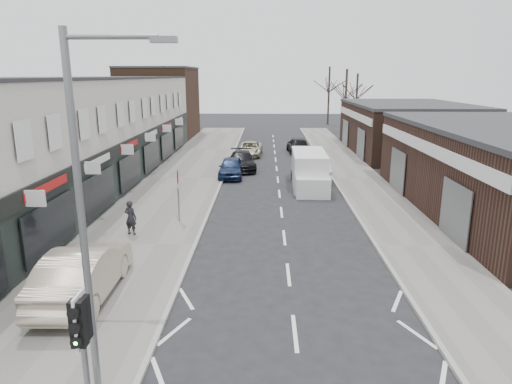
# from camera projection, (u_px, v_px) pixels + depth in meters

# --- Properties ---
(ground) EXTENTS (160.00, 160.00, 0.00)m
(ground) POSITION_uv_depth(u_px,v_px,m) (300.00, 377.00, 11.23)
(ground) COLOR black
(ground) RESTS_ON ground
(pavement_left) EXTENTS (5.50, 64.00, 0.12)m
(pavement_left) POSITION_uv_depth(u_px,v_px,m) (184.00, 178.00, 32.67)
(pavement_left) COLOR slate
(pavement_left) RESTS_ON ground
(pavement_right) EXTENTS (3.50, 64.00, 0.12)m
(pavement_right) POSITION_uv_depth(u_px,v_px,m) (359.00, 179.00, 32.40)
(pavement_right) COLOR slate
(pavement_right) RESTS_ON ground
(shop_terrace_left) EXTENTS (8.00, 41.00, 7.10)m
(shop_terrace_left) POSITION_uv_depth(u_px,v_px,m) (71.00, 134.00, 29.52)
(shop_terrace_left) COLOR silver
(shop_terrace_left) RESTS_ON ground
(brick_block_far) EXTENTS (8.00, 10.00, 8.00)m
(brick_block_far) POSITION_uv_depth(u_px,v_px,m) (160.00, 103.00, 54.11)
(brick_block_far) COLOR #41291B
(brick_block_far) RESTS_ON ground
(right_unit_far) EXTENTS (10.00, 16.00, 4.50)m
(right_unit_far) POSITION_uv_depth(u_px,v_px,m) (406.00, 129.00, 43.34)
(right_unit_far) COLOR #332017
(right_unit_far) RESTS_ON ground
(tree_far_a) EXTENTS (3.60, 3.60, 8.00)m
(tree_far_a) POSITION_uv_depth(u_px,v_px,m) (344.00, 134.00, 57.53)
(tree_far_a) COLOR #382D26
(tree_far_a) RESTS_ON ground
(tree_far_b) EXTENTS (3.60, 3.60, 7.50)m
(tree_far_b) POSITION_uv_depth(u_px,v_px,m) (355.00, 129.00, 63.29)
(tree_far_b) COLOR #382D26
(tree_far_b) RESTS_ON ground
(tree_far_c) EXTENTS (3.60, 3.60, 8.50)m
(tree_far_c) POSITION_uv_depth(u_px,v_px,m) (328.00, 124.00, 69.16)
(tree_far_c) COLOR #382D26
(tree_far_c) RESTS_ON ground
(traffic_light) EXTENTS (0.28, 0.60, 3.10)m
(traffic_light) POSITION_uv_depth(u_px,v_px,m) (82.00, 333.00, 8.77)
(traffic_light) COLOR slate
(traffic_light) RESTS_ON pavement_left
(street_lamp) EXTENTS (2.23, 0.22, 8.00)m
(street_lamp) POSITION_uv_depth(u_px,v_px,m) (89.00, 205.00, 9.41)
(street_lamp) COLOR slate
(street_lamp) RESTS_ON pavement_left
(warning_sign) EXTENTS (0.12, 0.80, 2.70)m
(warning_sign) POSITION_uv_depth(u_px,v_px,m) (179.00, 181.00, 22.42)
(warning_sign) COLOR slate
(warning_sign) RESTS_ON pavement_left
(white_van) EXTENTS (2.22, 6.06, 2.34)m
(white_van) POSITION_uv_depth(u_px,v_px,m) (309.00, 171.00, 30.07)
(white_van) COLOR white
(white_van) RESTS_ON ground
(sedan_on_pavement) EXTENTS (1.92, 5.25, 1.72)m
(sedan_on_pavement) POSITION_uv_depth(u_px,v_px,m) (83.00, 272.00, 14.91)
(sedan_on_pavement) COLOR #BDAC97
(sedan_on_pavement) RESTS_ON pavement_left
(pedestrian) EXTENTS (0.68, 0.55, 1.61)m
(pedestrian) POSITION_uv_depth(u_px,v_px,m) (131.00, 218.00, 20.79)
(pedestrian) COLOR black
(pedestrian) RESTS_ON pavement_left
(parked_car_left_a) EXTENTS (1.72, 4.23, 1.44)m
(parked_car_left_a) POSITION_uv_depth(u_px,v_px,m) (231.00, 167.00, 33.19)
(parked_car_left_a) COLOR #162445
(parked_car_left_a) RESTS_ON ground
(parked_car_left_b) EXTENTS (2.47, 5.05, 1.41)m
(parked_car_left_b) POSITION_uv_depth(u_px,v_px,m) (242.00, 161.00, 35.87)
(parked_car_left_b) COLOR black
(parked_car_left_b) RESTS_ON ground
(parked_car_left_c) EXTENTS (2.35, 4.71, 1.28)m
(parked_car_left_c) POSITION_uv_depth(u_px,v_px,m) (250.00, 149.00, 42.15)
(parked_car_left_c) COLOR #B3AC8F
(parked_car_left_c) RESTS_ON ground
(parked_car_right_a) EXTENTS (1.59, 4.49, 1.48)m
(parked_car_right_a) POSITION_uv_depth(u_px,v_px,m) (317.00, 169.00, 32.44)
(parked_car_right_a) COLOR silver
(parked_car_right_a) RESTS_ON ground
(parked_car_right_b) EXTENTS (2.14, 4.60, 1.53)m
(parked_car_right_b) POSITION_uv_depth(u_px,v_px,m) (298.00, 145.00, 43.59)
(parked_car_right_b) COLOR black
(parked_car_right_b) RESTS_ON ground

